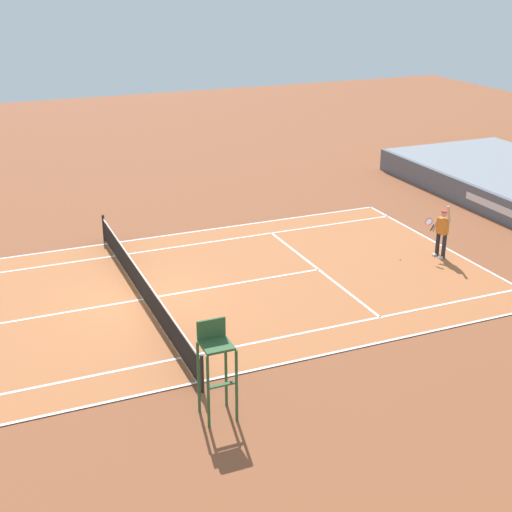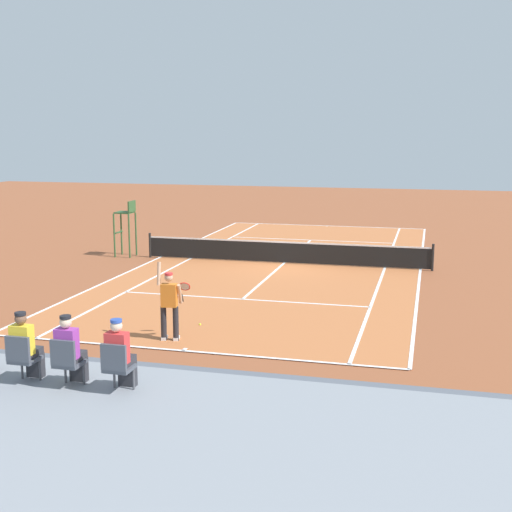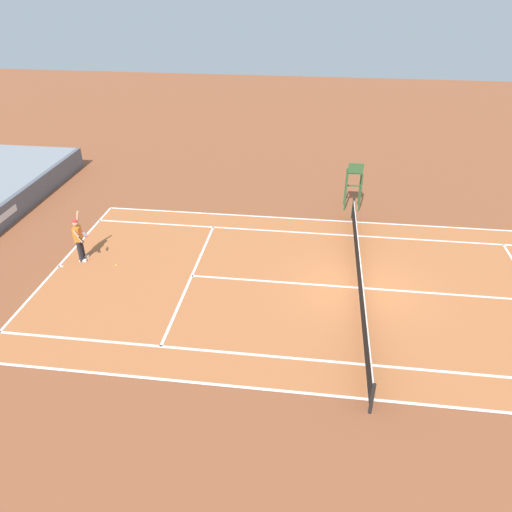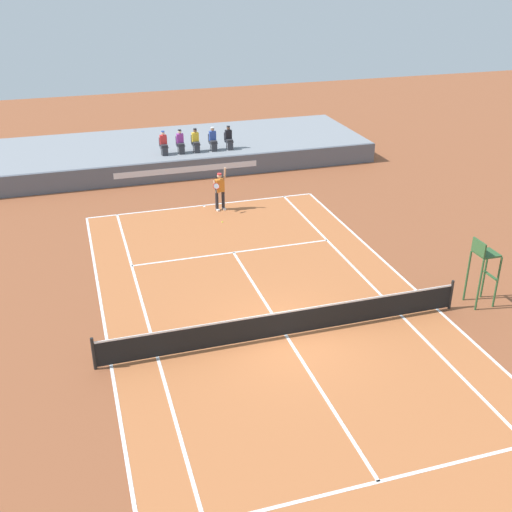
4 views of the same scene
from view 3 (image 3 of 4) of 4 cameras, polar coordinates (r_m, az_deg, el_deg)
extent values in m
plane|color=brown|center=(18.64, 11.93, -3.73)|extent=(80.00, 80.00, 0.00)
cube|color=#B76638|center=(18.63, 11.93, -3.70)|extent=(10.98, 23.78, 0.02)
cube|color=white|center=(21.05, -22.19, -1.11)|extent=(10.98, 0.10, 0.01)
cube|color=white|center=(14.45, 13.08, -16.08)|extent=(0.10, 23.78, 0.01)
cube|color=white|center=(23.35, 11.25, 3.97)|extent=(0.10, 23.78, 0.01)
cube|color=white|center=(15.42, 12.73, -12.34)|extent=(0.10, 23.78, 0.01)
cube|color=white|center=(22.13, 11.40, 2.36)|extent=(0.10, 23.78, 0.01)
cube|color=white|center=(19.07, -7.55, -2.31)|extent=(8.22, 0.10, 0.01)
cube|color=white|center=(18.63, 11.94, -3.67)|extent=(0.10, 12.80, 0.01)
cube|color=white|center=(21.00, -21.95, -1.13)|extent=(0.10, 0.20, 0.01)
cylinder|color=black|center=(13.77, 13.48, -15.99)|extent=(0.10, 0.10, 1.07)
cylinder|color=black|center=(23.54, 11.33, 5.57)|extent=(0.10, 0.10, 1.07)
cube|color=black|center=(18.37, 12.09, -2.50)|extent=(11.78, 0.02, 0.84)
cube|color=white|center=(18.15, 12.23, -1.39)|extent=(11.78, 0.03, 0.06)
cylinder|color=#232328|center=(21.10, -19.75, 0.89)|extent=(0.15, 0.15, 0.92)
cylinder|color=#232328|center=(20.84, -19.99, 0.44)|extent=(0.15, 0.15, 0.92)
cube|color=white|center=(21.28, -19.41, -0.07)|extent=(0.16, 0.29, 0.10)
cube|color=white|center=(21.02, -19.64, -0.52)|extent=(0.16, 0.29, 0.10)
cube|color=orange|center=(20.62, -20.24, 2.49)|extent=(0.43, 0.30, 0.60)
sphere|color=tan|center=(20.42, -20.48, 3.64)|extent=(0.22, 0.22, 0.22)
cylinder|color=red|center=(20.38, -20.52, 3.87)|extent=(0.21, 0.21, 0.06)
cylinder|color=tan|center=(20.59, -20.24, 4.20)|extent=(0.12, 0.22, 0.61)
cylinder|color=tan|center=(20.36, -20.19, 2.19)|extent=(0.14, 0.34, 0.56)
cylinder|color=black|center=(20.35, -19.83, 1.82)|extent=(0.06, 0.19, 0.25)
torus|color=red|center=(20.15, -19.51, 2.44)|extent=(0.33, 0.24, 0.26)
cylinder|color=silver|center=(20.15, -19.51, 2.44)|extent=(0.29, 0.20, 0.22)
sphere|color=#D1E533|center=(20.33, -16.10, -1.05)|extent=(0.07, 0.07, 0.07)
cylinder|color=#2D562D|center=(24.72, 10.47, 7.99)|extent=(0.07, 0.07, 1.90)
cylinder|color=#2D562D|center=(24.77, 12.10, 7.86)|extent=(0.07, 0.07, 1.90)
cylinder|color=#2D562D|center=(24.07, 10.52, 7.34)|extent=(0.07, 0.07, 1.90)
cylinder|color=#2D562D|center=(24.13, 12.19, 7.21)|extent=(0.07, 0.07, 1.90)
cube|color=#2D562D|center=(24.05, 11.56, 9.74)|extent=(0.70, 0.70, 0.06)
cube|color=#2D562D|center=(23.63, 11.67, 10.05)|extent=(0.06, 0.70, 0.48)
cube|color=#2D562D|center=(24.67, 11.31, 8.09)|extent=(0.10, 0.70, 0.04)
camera|label=1|loc=(37.00, 20.56, 28.85)|focal=50.84mm
camera|label=2|loc=(27.51, -60.55, 4.57)|focal=48.10mm
camera|label=4|loc=(20.10, 72.86, 12.10)|focal=43.99mm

